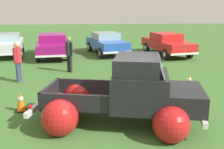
% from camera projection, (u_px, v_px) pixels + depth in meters
% --- Properties ---
extents(ground_plane, '(80.00, 80.00, 0.00)m').
position_uv_depth(ground_plane, '(116.00, 122.00, 7.82)').
color(ground_plane, '#3D6B2D').
extents(vintage_pickup_truck, '(4.91, 3.49, 1.96)m').
position_uv_depth(vintage_pickup_truck, '(131.00, 97.00, 7.58)').
color(vintage_pickup_truck, black).
rests_on(vintage_pickup_truck, ground).
extents(show_car_0, '(2.69, 4.48, 1.43)m').
position_uv_depth(show_car_0, '(7.00, 44.00, 17.68)').
color(show_car_0, black).
rests_on(show_car_0, ground).
extents(show_car_1, '(2.48, 4.79, 1.43)m').
position_uv_depth(show_car_1, '(53.00, 44.00, 17.41)').
color(show_car_1, black).
rests_on(show_car_1, ground).
extents(show_car_2, '(2.86, 4.59, 1.43)m').
position_uv_depth(show_car_2, '(106.00, 42.00, 18.39)').
color(show_car_2, black).
rests_on(show_car_2, ground).
extents(show_car_3, '(2.76, 4.75, 1.43)m').
position_uv_depth(show_car_3, '(167.00, 43.00, 17.99)').
color(show_car_3, black).
rests_on(show_car_3, ground).
extents(spectator_0, '(0.48, 0.48, 1.74)m').
position_uv_depth(spectator_0, '(69.00, 52.00, 13.36)').
color(spectator_0, black).
rests_on(spectator_0, ground).
extents(spectator_1, '(0.40, 0.54, 1.74)m').
position_uv_depth(spectator_1, '(18.00, 59.00, 11.65)').
color(spectator_1, navy).
rests_on(spectator_1, ground).
extents(lane_cone_0, '(0.36, 0.36, 0.63)m').
position_uv_depth(lane_cone_0, '(189.00, 82.00, 10.77)').
color(lane_cone_0, black).
rests_on(lane_cone_0, ground).
extents(lane_cone_1, '(0.36, 0.36, 0.63)m').
position_uv_depth(lane_cone_1, '(21.00, 102.00, 8.54)').
color(lane_cone_1, black).
rests_on(lane_cone_1, ground).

